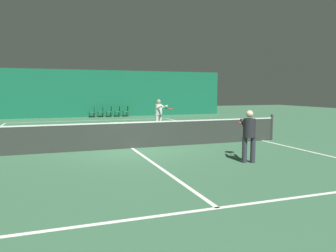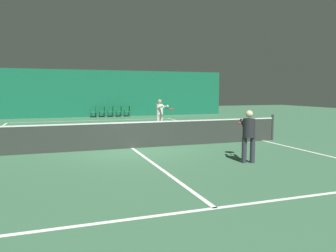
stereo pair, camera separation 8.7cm
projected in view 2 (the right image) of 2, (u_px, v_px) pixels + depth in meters
ground_plane at (132, 148)px, 11.70m from camera, size 60.00×60.00×0.00m
backdrop_curtain at (88, 94)px, 25.80m from camera, size 23.00×0.12×3.71m
court_line_baseline_far at (94, 120)px, 22.87m from camera, size 11.00×0.10×0.00m
court_line_service_far at (106, 129)px, 17.71m from camera, size 8.25×0.10×0.00m
court_line_service_near at (215, 208)px, 5.69m from camera, size 8.25×0.10×0.00m
court_line_sideline_right at (263, 141)px, 13.49m from camera, size 0.10×23.80×0.00m
court_line_centre at (132, 148)px, 11.70m from camera, size 0.10×12.80×0.00m
tennis_net at (132, 134)px, 11.64m from camera, size 12.00×0.10×1.07m
player_near at (248, 132)px, 9.27m from camera, size 0.79×1.31×1.49m
player_far at (160, 112)px, 17.65m from camera, size 0.78×1.36×1.60m
courtside_chair_0 at (95, 111)px, 25.55m from camera, size 0.44×0.44×0.84m
courtside_chair_1 at (103, 111)px, 25.77m from camera, size 0.44×0.44×0.84m
courtside_chair_2 at (112, 111)px, 25.99m from camera, size 0.44×0.44×0.84m
courtside_chair_3 at (120, 111)px, 26.21m from camera, size 0.44×0.44×0.84m
courtside_chair_4 at (128, 111)px, 26.42m from camera, size 0.44×0.44×0.84m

